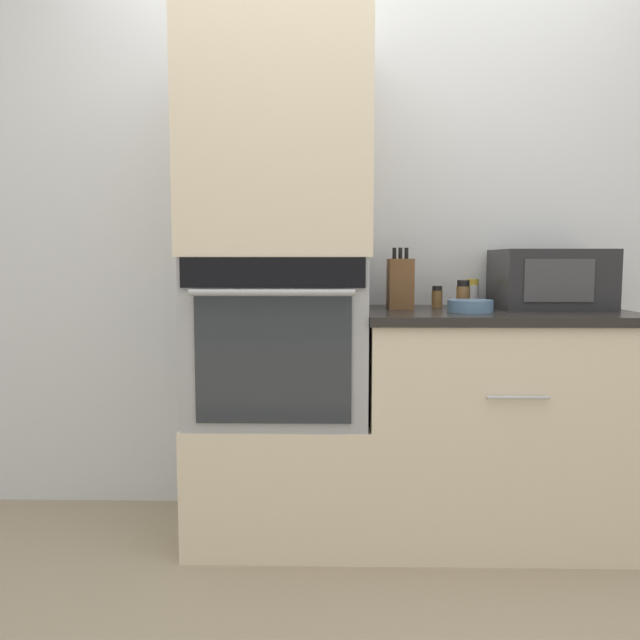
{
  "coord_description": "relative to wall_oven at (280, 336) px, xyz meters",
  "views": [
    {
      "loc": [
        -0.14,
        -2.16,
        1.11
      ],
      "look_at": [
        -0.19,
        0.21,
        0.88
      ],
      "focal_mm": 35.0,
      "sensor_mm": 36.0,
      "label": 1
    }
  ],
  "objects": [
    {
      "name": "condiment_jar_far",
      "position": [
        0.82,
        0.26,
        0.16
      ],
      "size": [
        0.05,
        0.05,
        0.12
      ],
      "color": "silver",
      "rests_on": "counter_unit"
    },
    {
      "name": "counter_unit",
      "position": [
        0.86,
        0.0,
        -0.35
      ],
      "size": [
        1.04,
        0.63,
        0.91
      ],
      "color": "beige",
      "rests_on": "ground_plane"
    },
    {
      "name": "knife_block",
      "position": [
        0.48,
        0.1,
        0.21
      ],
      "size": [
        0.1,
        0.16,
        0.25
      ],
      "color": "brown",
      "rests_on": "counter_unit"
    },
    {
      "name": "condiment_jar_near",
      "position": [
        0.65,
        0.17,
        0.15
      ],
      "size": [
        0.05,
        0.05,
        0.09
      ],
      "color": "brown",
      "rests_on": "counter_unit"
    },
    {
      "name": "wall_oven",
      "position": [
        0.0,
        0.0,
        0.0
      ],
      "size": [
        0.67,
        0.64,
        0.63
      ],
      "color": "#9EA0A5",
      "rests_on": "oven_cabinet_base"
    },
    {
      "name": "oven_cabinet_upper",
      "position": [
        0.0,
        0.0,
        0.75
      ],
      "size": [
        0.7,
        0.6,
        0.88
      ],
      "color": "beige",
      "rests_on": "wall_oven"
    },
    {
      "name": "ground_plane",
      "position": [
        0.35,
        -0.3,
        -0.8
      ],
      "size": [
        12.0,
        12.0,
        0.0
      ],
      "primitive_type": "plane",
      "color": "gray"
    },
    {
      "name": "microwave",
      "position": [
        1.1,
        0.11,
        0.23
      ],
      "size": [
        0.43,
        0.36,
        0.24
      ],
      "color": "#232326",
      "rests_on": "counter_unit"
    },
    {
      "name": "bowl",
      "position": [
        0.74,
        -0.06,
        0.13
      ],
      "size": [
        0.17,
        0.17,
        0.05
      ],
      "color": "#517599",
      "rests_on": "counter_unit"
    },
    {
      "name": "oven_cabinet_base",
      "position": [
        0.0,
        0.0,
        -0.56
      ],
      "size": [
        0.7,
        0.6,
        0.49
      ],
      "color": "beige",
      "rests_on": "ground_plane"
    },
    {
      "name": "condiment_jar_mid",
      "position": [
        0.74,
        0.11,
        0.16
      ],
      "size": [
        0.06,
        0.06,
        0.12
      ],
      "color": "brown",
      "rests_on": "counter_unit"
    },
    {
      "name": "wall_back",
      "position": [
        0.35,
        0.33,
        0.45
      ],
      "size": [
        8.0,
        0.05,
        2.5
      ],
      "color": "silver",
      "rests_on": "ground_plane"
    }
  ]
}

